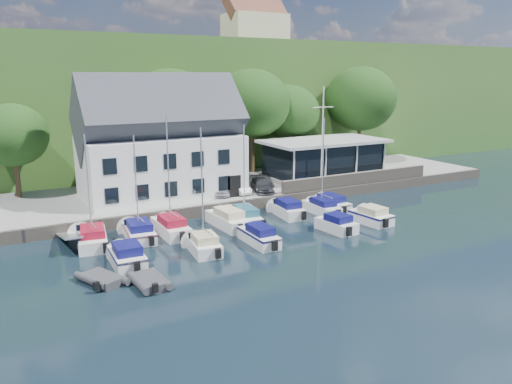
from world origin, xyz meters
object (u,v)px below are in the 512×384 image
car_white (239,187)px  dinghy_1 (149,280)px  harbor_building (161,148)px  boat_r1_5 (287,207)px  car_silver (219,188)px  boat_r1_4 (244,170)px  boat_r1_6 (323,167)px  dinghy_0 (102,278)px  boat_r1_3 (227,217)px  car_dgrey (262,185)px  boat_r2_0 (127,254)px  boat_r2_1 (202,193)px  boat_r1_1 (136,182)px  car_blue (299,178)px  boat_r1_0 (88,186)px  boat_r2_3 (336,222)px  flagpole (322,138)px  boat_r1_2 (169,176)px  boat_r2_2 (259,234)px  boat_r1_7 (329,202)px  boat_r2_4 (371,214)px  club_pavilion (324,159)px

car_white → dinghy_1: car_white is taller
harbor_building → boat_r1_5: (8.30, -8.63, -4.62)m
car_silver → boat_r1_4: bearing=-81.4°
car_white → boat_r1_6: (4.84, -6.55, 2.63)m
dinghy_0 → dinghy_1: (2.33, -1.68, 0.00)m
boat_r1_3 → dinghy_1: boat_r1_3 is taller
car_white → boat_r1_6: size_ratio=0.40×
car_dgrey → boat_r2_0: car_dgrey is taller
boat_r2_1 → boat_r1_1: bearing=128.2°
boat_r1_5 → harbor_building: bearing=139.7°
car_blue → boat_r1_5: 7.86m
boat_r1_0 → boat_r1_5: boat_r1_0 is taller
dinghy_1 → boat_r1_4: bearing=34.8°
car_blue → car_dgrey: bearing=-158.3°
car_blue → boat_r2_0: bearing=-136.1°
car_silver → boat_r2_3: (4.76, -11.62, -0.93)m
flagpole → dinghy_0: 26.96m
boat_r1_2 → boat_r2_3: bearing=-25.0°
harbor_building → car_dgrey: harbor_building is taller
boat_r2_0 → boat_r2_2: (9.45, -0.30, -0.05)m
harbor_building → car_white: 8.10m
boat_r1_7 → boat_r2_0: bearing=-170.0°
dinghy_0 → car_silver: bearing=20.3°
boat_r1_2 → boat_r2_4: bearing=-17.9°
car_blue → boat_r1_1: size_ratio=0.48×
boat_r1_7 → boat_r2_3: (-3.37, -5.44, 0.00)m
boat_r1_0 → boat_r2_4: bearing=-4.7°
harbor_building → boat_r1_5: harbor_building is taller
boat_r1_7 → dinghy_1: 21.08m
boat_r2_3 → dinghy_0: size_ratio=1.59×
car_dgrey → boat_r1_6: boat_r1_6 is taller
boat_r2_3 → harbor_building: bearing=117.0°
car_silver → boat_r1_1: size_ratio=0.43×
car_blue → boat_r1_7: 6.18m
harbor_building → boat_r2_2: (2.61, -13.89, -4.63)m
boat_r1_5 → flagpole: bearing=38.7°
car_silver → boat_r2_3: 12.59m
car_blue → dinghy_0: bearing=-134.1°
boat_r1_1 → dinghy_1: (-1.82, -8.69, -3.94)m
car_silver → flagpole: (10.36, -1.74, 4.28)m
boat_r2_0 → dinghy_1: size_ratio=1.79×
car_dgrey → boat_r2_4: 11.49m
flagpole → dinghy_1: size_ratio=3.21×
boat_r2_3 → boat_r1_3: bearing=137.4°
boat_r1_3 → boat_r2_4: bearing=-26.5°
harbor_building → boat_r2_0: size_ratio=2.63×
boat_r2_1 → boat_r2_3: bearing=3.8°
boat_r2_1 → boat_r1_3: bearing=55.5°
boat_r1_2 → dinghy_1: boat_r1_2 is taller
club_pavilion → boat_r1_4: bearing=-148.9°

